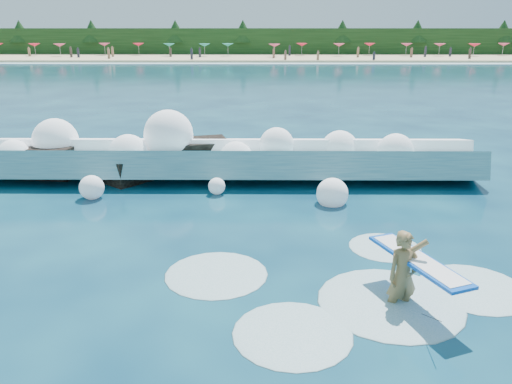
# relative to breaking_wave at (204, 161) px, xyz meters

# --- Properties ---
(ground) EXTENTS (200.00, 200.00, 0.00)m
(ground) POSITION_rel_breaking_wave_xyz_m (0.45, -7.48, -0.59)
(ground) COLOR #082440
(ground) RESTS_ON ground
(beach) EXTENTS (140.00, 20.00, 0.40)m
(beach) POSITION_rel_breaking_wave_xyz_m (0.45, 70.52, -0.39)
(beach) COLOR tan
(beach) RESTS_ON ground
(wet_band) EXTENTS (140.00, 5.00, 0.08)m
(wet_band) POSITION_rel_breaking_wave_xyz_m (0.45, 59.52, -0.55)
(wet_band) COLOR silver
(wet_band) RESTS_ON ground
(treeline) EXTENTS (140.00, 4.00, 5.00)m
(treeline) POSITION_rel_breaking_wave_xyz_m (0.45, 80.52, 1.91)
(treeline) COLOR black
(treeline) RESTS_ON ground
(breaking_wave) EXTENTS (19.53, 2.98, 1.68)m
(breaking_wave) POSITION_rel_breaking_wave_xyz_m (0.00, 0.00, 0.00)
(breaking_wave) COLOR teal
(breaking_wave) RESTS_ON ground
(rock_cluster) EXTENTS (8.23, 3.39, 1.42)m
(rock_cluster) POSITION_rel_breaking_wave_xyz_m (-3.29, 0.27, -0.14)
(rock_cluster) COLOR black
(rock_cluster) RESTS_ON ground
(surfer_with_board) EXTENTS (1.46, 3.00, 1.86)m
(surfer_with_board) POSITION_rel_breaking_wave_xyz_m (4.91, -8.90, 0.10)
(surfer_with_board) COLOR olive
(surfer_with_board) RESTS_ON ground
(wave_spray) EXTENTS (14.74, 4.75, 2.59)m
(wave_spray) POSITION_rel_breaking_wave_xyz_m (-0.52, -0.18, 0.53)
(wave_spray) COLOR white
(wave_spray) RESTS_ON ground
(surf_foam) EXTENTS (8.75, 5.73, 0.15)m
(surf_foam) POSITION_rel_breaking_wave_xyz_m (4.22, -8.57, -0.59)
(surf_foam) COLOR silver
(surf_foam) RESTS_ON ground
(beach_umbrellas) EXTENTS (112.62, 6.41, 0.50)m
(beach_umbrellas) POSITION_rel_breaking_wave_xyz_m (0.63, 73.15, 1.66)
(beach_umbrellas) COLOR #CB3B62
(beach_umbrellas) RESTS_ON ground
(beachgoers) EXTENTS (99.61, 13.35, 1.94)m
(beachgoers) POSITION_rel_breaking_wave_xyz_m (-2.95, 67.91, 0.52)
(beachgoers) COLOR #3F332D
(beachgoers) RESTS_ON ground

